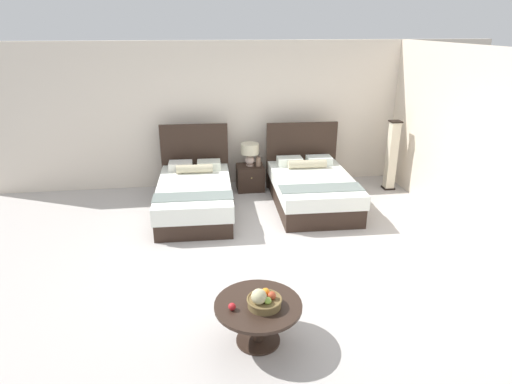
{
  "coord_description": "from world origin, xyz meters",
  "views": [
    {
      "loc": [
        -0.94,
        -5.35,
        3.02
      ],
      "look_at": [
        -0.13,
        0.46,
        0.74
      ],
      "focal_mm": 30.53,
      "sensor_mm": 36.0,
      "label": 1
    }
  ],
  "objects": [
    {
      "name": "ground_plane",
      "position": [
        0.0,
        0.0,
        -0.01
      ],
      "size": [
        9.77,
        9.57,
        0.02
      ],
      "primitive_type": "cube",
      "color": "#BAB3AE"
    },
    {
      "name": "wall_back",
      "position": [
        0.0,
        2.99,
        1.37
      ],
      "size": [
        9.77,
        0.12,
        2.73
      ],
      "primitive_type": "cube",
      "color": "silver",
      "rests_on": "ground"
    },
    {
      "name": "wall_side_right",
      "position": [
        3.09,
        0.4,
        1.37
      ],
      "size": [
        0.12,
        5.17,
        2.73
      ],
      "primitive_type": "cube",
      "color": "beige",
      "rests_on": "ground"
    },
    {
      "name": "bed_near_window",
      "position": [
        -1.02,
        1.61,
        0.31
      ],
      "size": [
        1.29,
        2.21,
        1.3
      ],
      "color": "#2F2119",
      "rests_on": "ground"
    },
    {
      "name": "bed_near_corner",
      "position": [
        1.02,
        1.61,
        0.31
      ],
      "size": [
        1.4,
        2.1,
        1.28
      ],
      "color": "#2F2119",
      "rests_on": "ground"
    },
    {
      "name": "nightstand",
      "position": [
        0.05,
        2.51,
        0.24
      ],
      "size": [
        0.51,
        0.47,
        0.48
      ],
      "color": "#2F2119",
      "rests_on": "ground"
    },
    {
      "name": "table_lamp",
      "position": [
        0.05,
        2.53,
        0.76
      ],
      "size": [
        0.34,
        0.34,
        0.43
      ],
      "color": "beige",
      "rests_on": "nightstand"
    },
    {
      "name": "vase",
      "position": [
        0.2,
        2.47,
        0.57
      ],
      "size": [
        0.09,
        0.09,
        0.18
      ],
      "color": "#96745E",
      "rests_on": "nightstand"
    },
    {
      "name": "coffee_table",
      "position": [
        -0.42,
        -1.81,
        0.34
      ],
      "size": [
        0.87,
        0.87,
        0.45
      ],
      "color": "#2F2119",
      "rests_on": "ground"
    },
    {
      "name": "fruit_bowl",
      "position": [
        -0.38,
        -1.86,
        0.53
      ],
      "size": [
        0.35,
        0.35,
        0.22
      ],
      "color": "brown",
      "rests_on": "coffee_table"
    },
    {
      "name": "loose_apple",
      "position": [
        -0.68,
        -1.87,
        0.49
      ],
      "size": [
        0.07,
        0.07,
        0.07
      ],
      "color": "red",
      "rests_on": "coffee_table"
    },
    {
      "name": "floor_lamp_corner",
      "position": [
        2.72,
        2.18,
        0.67
      ],
      "size": [
        0.21,
        0.21,
        1.34
      ],
      "color": "black",
      "rests_on": "ground"
    }
  ]
}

